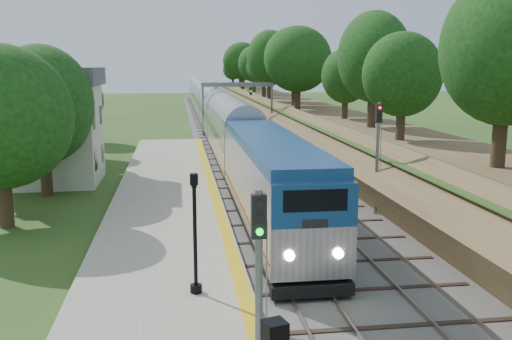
{
  "coord_description": "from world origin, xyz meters",
  "views": [
    {
      "loc": [
        -4.49,
        -10.83,
        8.16
      ],
      "look_at": [
        -0.5,
        17.96,
        2.8
      ],
      "focal_mm": 40.0,
      "sensor_mm": 36.0,
      "label": 1
    }
  ],
  "objects": [
    {
      "name": "signal_gantry",
      "position": [
        2.47,
        54.99,
        4.82
      ],
      "size": [
        8.4,
        0.38,
        6.2
      ],
      "color": "slate",
      "rests_on": "ground"
    },
    {
      "name": "embankment",
      "position": [
        10.35,
        60.0,
        1.95
      ],
      "size": [
        10.64,
        170.0,
        11.7
      ],
      "color": "brown",
      "rests_on": "ground"
    },
    {
      "name": "yellow_stripe",
      "position": [
        -2.35,
        16.0,
        0.39
      ],
      "size": [
        0.55,
        68.0,
        0.01
      ],
      "primitive_type": "cube",
      "color": "gold",
      "rests_on": "platform"
    },
    {
      "name": "signal_platform",
      "position": [
        -2.9,
        0.24,
        3.65
      ],
      "size": [
        0.31,
        0.25,
        5.31
      ],
      "color": "slate",
      "rests_on": "platform"
    },
    {
      "name": "platform",
      "position": [
        -5.2,
        16.0,
        0.19
      ],
      "size": [
        6.4,
        68.0,
        0.38
      ],
      "primitive_type": "cube",
      "color": "gray",
      "rests_on": "ground"
    },
    {
      "name": "train",
      "position": [
        0.0,
        66.6,
        2.27
      ],
      "size": [
        3.02,
        120.93,
        4.43
      ],
      "color": "black",
      "rests_on": "trackbed"
    },
    {
      "name": "station_building",
      "position": [
        -14.0,
        30.0,
        4.09
      ],
      "size": [
        8.6,
        6.6,
        8.0
      ],
      "color": "beige",
      "rests_on": "ground"
    },
    {
      "name": "lamppost_far",
      "position": [
        -3.99,
        7.98,
        2.26
      ],
      "size": [
        0.42,
        0.42,
        4.21
      ],
      "color": "black",
      "rests_on": "platform"
    },
    {
      "name": "trackbed",
      "position": [
        2.0,
        60.0,
        0.07
      ],
      "size": [
        9.5,
        170.0,
        0.28
      ],
      "color": "#4C4944",
      "rests_on": "ground"
    },
    {
      "name": "signal_farside",
      "position": [
        6.2,
        18.43,
        3.84
      ],
      "size": [
        0.33,
        0.27,
        6.09
      ],
      "color": "slate",
      "rests_on": "ground"
    },
    {
      "name": "trees_behind_platform",
      "position": [
        -11.17,
        20.67,
        4.53
      ],
      "size": [
        7.82,
        53.32,
        7.21
      ],
      "color": "#332316",
      "rests_on": "ground"
    }
  ]
}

